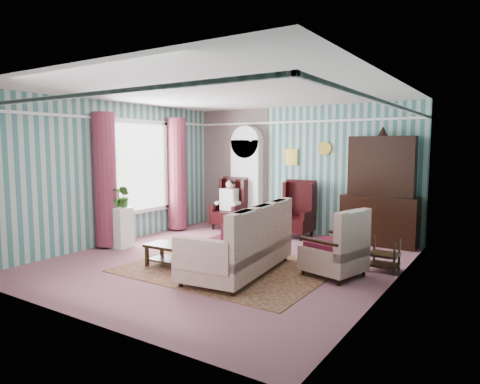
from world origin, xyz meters
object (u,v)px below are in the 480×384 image
Objects in this scene: nest_table at (384,254)px; wingback_right at (295,209)px; round_side_table at (265,219)px; seated_woman at (229,205)px; wingback_left at (229,203)px; plant_stand at (118,227)px; dresser_hutch at (380,187)px; coffee_table at (172,256)px; floral_armchair at (334,245)px; bookcase at (247,182)px; sofa at (238,244)px.

wingback_right is at bearing 146.25° from nest_table.
seated_woman is at bearing -170.54° from round_side_table.
wingback_left is at bearing -170.54° from round_side_table.
seated_woman is at bearing 73.78° from plant_stand.
nest_table is (3.17, -1.70, -0.03)m from round_side_table.
plant_stand is (-4.30, -3.02, -0.78)m from dresser_hutch.
wingback_right is at bearing -171.23° from dresser_hutch.
dresser_hutch is at bearing 55.53° from coffee_table.
seated_woman is 4.37m from nest_table.
dresser_hutch is at bearing 4.41° from seated_woman.
wingback_right is at bearing 52.54° from floral_armchair.
bookcase reaches higher than coffee_table.
plant_stand is at bearing -120.38° from round_side_table.
floral_armchair is (-0.58, -0.70, 0.22)m from nest_table.
wingback_left is 2.31× the size of nest_table.
coffee_table is (-0.67, -3.26, -0.43)m from wingback_right.
wingback_right is 3.76m from plant_stand.
wingback_left is 1.00× the size of wingback_right.
dresser_hutch is (3.25, -0.12, 0.06)m from bookcase.
wingback_right is at bearing -14.57° from bookcase.
nest_table reaches higher than coffee_table.
floral_armchair is (3.24, -2.64, -0.63)m from bookcase.
bookcase reaches higher than sofa.
coffee_table is (0.83, -3.65, -0.93)m from bookcase.
plant_stand is at bearing -106.22° from seated_woman.
plant_stand is 0.82× the size of floral_armchair.
sofa is at bearing -81.87° from wingback_right.
round_side_table is 0.69× the size of coffee_table.
floral_armchair is at bearing -129.80° from nest_table.
wingback_left is 0.56× the size of sofa.
floral_armchair is at bearing -42.85° from round_side_table.
wingback_left is at bearing 180.00° from wingback_right.
bookcase reaches higher than plant_stand.
seated_woman is 0.96m from round_side_table.
plant_stand is 1.96m from coffee_table.
coffee_table is at bearing -71.68° from seated_woman.
floral_armchair is (1.74, -2.25, -0.14)m from wingback_right.
dresser_hutch is 1.86m from wingback_right.
seated_woman is (0.00, 0.00, -0.04)m from wingback_left.
floral_armchair is at bearing -90.30° from dresser_hutch.
round_side_table is at bearing -20.27° from bookcase.
wingback_right is at bearing 47.16° from plant_stand.
wingback_right reaches higher than seated_woman.
dresser_hutch is 1.89× the size of wingback_left.
sofa reaches higher than plant_stand.
wingback_right reaches higher than coffee_table.
plant_stand is at bearing -144.92° from dresser_hutch.
dresser_hutch is at bearing -29.04° from sofa.
round_side_table is 3.41m from coffee_table.
dresser_hutch is at bearing 14.58° from floral_armchair.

